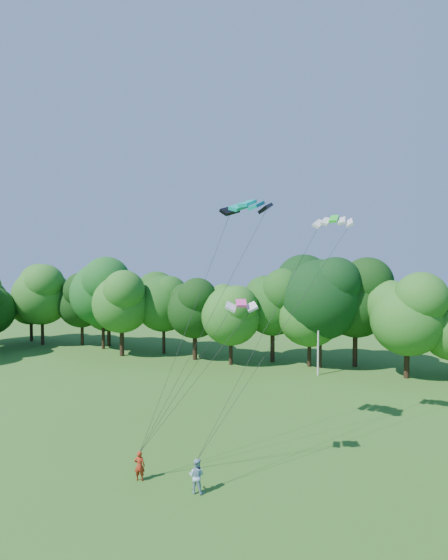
% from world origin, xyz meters
% --- Properties ---
extents(utility_pole, '(1.59, 0.41, 8.02)m').
position_xyz_m(utility_pole, '(3.17, 32.79, 4.13)').
color(utility_pole, beige).
rests_on(utility_pole, ground).
extents(kite_flyer_left, '(0.69, 0.54, 1.67)m').
position_xyz_m(kite_flyer_left, '(-3.16, 6.80, 0.83)').
color(kite_flyer_left, '#A72A15').
rests_on(kite_flyer_left, ground).
extents(kite_flyer_right, '(0.90, 0.71, 1.82)m').
position_xyz_m(kite_flyer_right, '(0.34, 6.71, 0.91)').
color(kite_flyer_right, '#97BAD2').
rests_on(kite_flyer_right, ground).
extents(kite_teal, '(3.44, 2.06, 0.62)m').
position_xyz_m(kite_teal, '(1.29, 12.74, 15.89)').
color(kite_teal, '#059C90').
rests_on(kite_teal, ground).
extents(kite_green, '(2.65, 1.29, 0.62)m').
position_xyz_m(kite_green, '(6.26, 16.65, 15.10)').
color(kite_green, '#22E42B').
rests_on(kite_green, ground).
extents(kite_pink, '(1.92, 1.43, 0.40)m').
position_xyz_m(kite_pink, '(2.12, 8.84, 9.92)').
color(kite_pink, '#F04299').
rests_on(kite_pink, ground).
extents(tree_back_west, '(9.70, 9.70, 14.10)m').
position_xyz_m(tree_back_west, '(-26.67, 36.68, 8.81)').
color(tree_back_west, '#372316').
rests_on(tree_back_west, ground).
extents(tree_back_center, '(10.05, 10.05, 14.62)m').
position_xyz_m(tree_back_center, '(2.97, 36.11, 9.13)').
color(tree_back_center, black).
rests_on(tree_back_center, ground).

